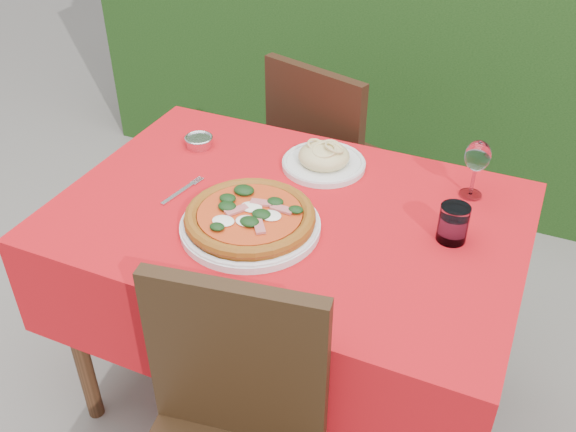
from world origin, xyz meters
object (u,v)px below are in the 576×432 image
at_px(fork, 178,193).
at_px(steel_ramekin, 199,142).
at_px(chair_far, 329,159).
at_px(pasta_plate, 324,159).
at_px(wine_glass, 477,158).
at_px(water_glass, 453,225).
at_px(pizza_plate, 250,219).

distance_m(fork, steel_ramekin, 0.28).
distance_m(chair_far, pasta_plate, 0.49).
xyz_separation_m(fork, steel_ramekin, (-0.09, 0.26, 0.01)).
bearing_deg(pasta_plate, wine_glass, 2.90).
bearing_deg(water_glass, fork, -172.00).
distance_m(chair_far, steel_ramekin, 0.58).
relative_size(pizza_plate, wine_glass, 2.34).
relative_size(chair_far, pasta_plate, 3.63).
bearing_deg(fork, wine_glass, 33.50).
distance_m(pasta_plate, wine_glass, 0.45).
bearing_deg(water_glass, wine_glass, 88.32).
distance_m(pizza_plate, water_glass, 0.52).
bearing_deg(pizza_plate, wine_glass, 38.67).
bearing_deg(wine_glass, water_glass, -91.68).
bearing_deg(chair_far, steel_ramekin, 75.24).
distance_m(pizza_plate, fork, 0.27).
xyz_separation_m(chair_far, wine_glass, (0.57, -0.38, 0.34)).
bearing_deg(pizza_plate, water_glass, 19.31).
xyz_separation_m(pasta_plate, water_glass, (0.43, -0.20, 0.02)).
bearing_deg(chair_far, wine_glass, 162.48).
height_order(chair_far, wine_glass, wine_glass).
bearing_deg(steel_ramekin, fork, -71.97).
relative_size(pasta_plate, wine_glass, 1.45).
distance_m(chair_far, water_glass, 0.87).
relative_size(wine_glass, steel_ramekin, 2.10).
xyz_separation_m(pasta_plate, steel_ramekin, (-0.41, -0.05, -0.01)).
bearing_deg(steel_ramekin, chair_far, 58.54).
distance_m(chair_far, wine_glass, 0.77).
relative_size(water_glass, steel_ramekin, 1.21).
bearing_deg(wine_glass, chair_far, 145.79).
xyz_separation_m(chair_far, water_glass, (0.56, -0.61, 0.27)).
distance_m(water_glass, fork, 0.76).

